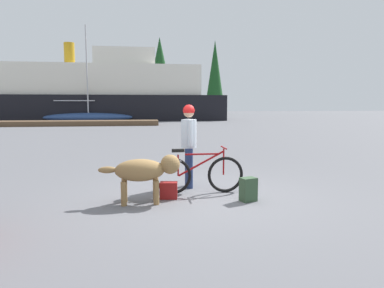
{
  "coord_description": "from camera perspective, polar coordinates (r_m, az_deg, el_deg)",
  "views": [
    {
      "loc": [
        -1.08,
        -6.35,
        1.75
      ],
      "look_at": [
        0.02,
        1.34,
        0.86
      ],
      "focal_mm": 32.64,
      "sensor_mm": 36.0,
      "label": 1
    }
  ],
  "objects": [
    {
      "name": "sailboat_moored",
      "position": [
        36.29,
        -16.56,
        4.26
      ],
      "size": [
        8.7,
        2.43,
        9.4
      ],
      "color": "navy",
      "rests_on": "ground_plane"
    },
    {
      "name": "pine_tree_far_left",
      "position": [
        60.2,
        -15.72,
        9.5
      ],
      "size": [
        3.5,
        3.5,
        8.22
      ],
      "color": "#4C331E",
      "rests_on": "ground_plane"
    },
    {
      "name": "person_cyclist",
      "position": [
        7.28,
        -0.52,
        1.04
      ],
      "size": [
        0.32,
        0.53,
        1.74
      ],
      "color": "navy",
      "rests_on": "ground_plane"
    },
    {
      "name": "ferry_boat",
      "position": [
        40.06,
        -14.45,
        7.93
      ],
      "size": [
        26.74,
        7.25,
        8.31
      ],
      "color": "black",
      "rests_on": "ground_plane"
    },
    {
      "name": "dock_pier",
      "position": [
        30.57,
        -20.14,
        3.21
      ],
      "size": [
        15.34,
        2.41,
        0.4
      ],
      "primitive_type": "cube",
      "color": "brown",
      "rests_on": "ground_plane"
    },
    {
      "name": "backpack",
      "position": [
        6.44,
        9.18,
        -7.34
      ],
      "size": [
        0.33,
        0.28,
        0.43
      ],
      "primitive_type": "cube",
      "rotation": [
        0.0,
        0.0,
        0.34
      ],
      "color": "#334C33",
      "rests_on": "ground_plane"
    },
    {
      "name": "ground_plane",
      "position": [
        6.67,
        1.5,
        -8.67
      ],
      "size": [
        160.0,
        160.0,
        0.0
      ],
      "primitive_type": "plane",
      "color": "slate"
    },
    {
      "name": "bicycle",
      "position": [
        6.87,
        1.12,
        -4.9
      ],
      "size": [
        1.76,
        0.44,
        0.91
      ],
      "color": "black",
      "rests_on": "ground_plane"
    },
    {
      "name": "pine_tree_far_right",
      "position": [
        62.57,
        3.77,
        12.16
      ],
      "size": [
        2.86,
        2.86,
        12.83
      ],
      "color": "#4C331E",
      "rests_on": "ground_plane"
    },
    {
      "name": "handbag_pannier",
      "position": [
        6.55,
        -3.84,
        -7.56
      ],
      "size": [
        0.34,
        0.23,
        0.31
      ],
      "primitive_type": "cube",
      "rotation": [
        0.0,
        0.0,
        -0.15
      ],
      "color": "maroon",
      "rests_on": "ground_plane"
    },
    {
      "name": "dog",
      "position": [
        6.21,
        -7.7,
        -4.34
      ],
      "size": [
        1.43,
        0.46,
        0.86
      ],
      "color": "olive",
      "rests_on": "ground_plane"
    },
    {
      "name": "pine_tree_center",
      "position": [
        58.19,
        -5.27,
        12.21
      ],
      "size": [
        4.2,
        4.2,
        12.51
      ],
      "color": "#4C331E",
      "rests_on": "ground_plane"
    }
  ]
}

